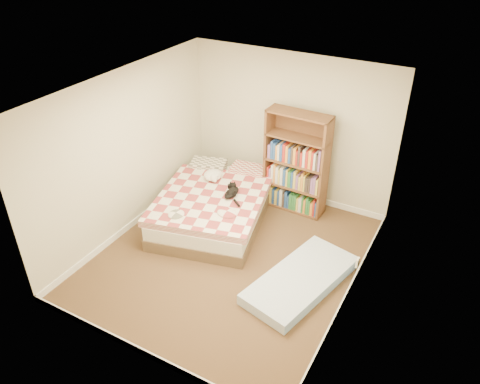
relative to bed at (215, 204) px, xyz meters
The scene contains 6 objects.
room 1.39m from the bed, 46.73° to the right, with size 3.51×4.01×2.51m.
bed is the anchor object (origin of this frame).
bookshelf 1.40m from the bed, 43.32° to the left, with size 1.04×0.38×1.70m.
floor_mattress 2.00m from the bed, 23.41° to the right, with size 0.77×1.71×0.15m, color #7FA2D3.
black_cat 0.45m from the bed, ahead, with size 0.30×0.60×0.13m.
white_dog 0.49m from the bed, 126.43° to the left, with size 0.33×0.33×0.16m.
Camera 1 is at (2.68, -4.58, 4.37)m, focal length 35.00 mm.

